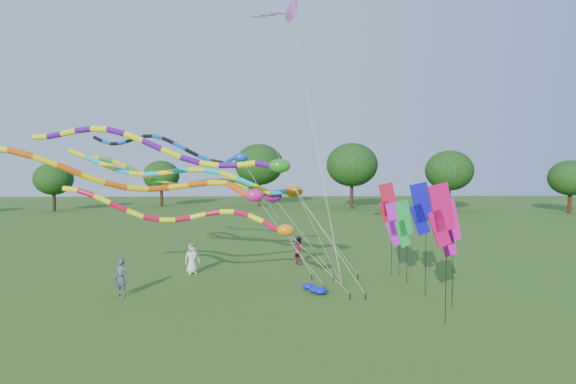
{
  "coord_description": "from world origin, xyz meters",
  "views": [
    {
      "loc": [
        -0.97,
        -19.23,
        6.07
      ],
      "look_at": [
        -0.1,
        5.06,
        4.8
      ],
      "focal_mm": 30.0,
      "sensor_mm": 36.0,
      "label": 1
    }
  ],
  "objects_px": {
    "tube_kite_orange": "(147,180)",
    "blue_nylon_heap": "(321,288)",
    "person_c": "(299,250)",
    "person_a": "(192,258)",
    "person_b": "(121,277)",
    "tube_kite_red": "(206,217)"
  },
  "relations": [
    {
      "from": "person_a",
      "to": "tube_kite_red",
      "type": "bearing_deg",
      "value": -97.27
    },
    {
      "from": "tube_kite_red",
      "to": "blue_nylon_heap",
      "type": "bearing_deg",
      "value": 12.94
    },
    {
      "from": "person_a",
      "to": "person_c",
      "type": "bearing_deg",
      "value": -1.65
    },
    {
      "from": "tube_kite_red",
      "to": "blue_nylon_heap",
      "type": "relative_size",
      "value": 7.5
    },
    {
      "from": "person_b",
      "to": "person_c",
      "type": "distance_m",
      "value": 11.38
    },
    {
      "from": "tube_kite_orange",
      "to": "person_c",
      "type": "bearing_deg",
      "value": 36.49
    },
    {
      "from": "tube_kite_orange",
      "to": "person_a",
      "type": "height_order",
      "value": "tube_kite_orange"
    },
    {
      "from": "tube_kite_orange",
      "to": "person_b",
      "type": "xyz_separation_m",
      "value": [
        -1.66,
        1.38,
        -4.61
      ]
    },
    {
      "from": "tube_kite_orange",
      "to": "blue_nylon_heap",
      "type": "xyz_separation_m",
      "value": [
        7.77,
        1.71,
        -5.28
      ]
    },
    {
      "from": "tube_kite_orange",
      "to": "person_c",
      "type": "distance_m",
      "value": 12.11
    },
    {
      "from": "tube_kite_red",
      "to": "person_a",
      "type": "distance_m",
      "value": 6.27
    },
    {
      "from": "person_a",
      "to": "person_b",
      "type": "height_order",
      "value": "person_b"
    },
    {
      "from": "tube_kite_red",
      "to": "blue_nylon_heap",
      "type": "height_order",
      "value": "tube_kite_red"
    },
    {
      "from": "tube_kite_red",
      "to": "person_a",
      "type": "xyz_separation_m",
      "value": [
        -1.53,
        5.34,
        -2.91
      ]
    },
    {
      "from": "tube_kite_orange",
      "to": "person_a",
      "type": "xyz_separation_m",
      "value": [
        0.9,
        6.13,
        -4.63
      ]
    },
    {
      "from": "tube_kite_orange",
      "to": "person_b",
      "type": "relative_size",
      "value": 8.5
    },
    {
      "from": "tube_kite_red",
      "to": "person_a",
      "type": "relative_size",
      "value": 7.18
    },
    {
      "from": "tube_kite_red",
      "to": "tube_kite_orange",
      "type": "relative_size",
      "value": 0.83
    },
    {
      "from": "person_c",
      "to": "blue_nylon_heap",
      "type": "bearing_deg",
      "value": 166.19
    },
    {
      "from": "person_c",
      "to": "tube_kite_orange",
      "type": "bearing_deg",
      "value": 121.25
    },
    {
      "from": "tube_kite_red",
      "to": "person_b",
      "type": "relative_size",
      "value": 7.02
    },
    {
      "from": "blue_nylon_heap",
      "to": "person_b",
      "type": "height_order",
      "value": "person_b"
    }
  ]
}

